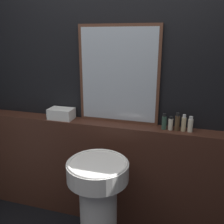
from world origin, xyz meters
TOP-DOWN VIEW (x-y plane):
  - wall_back at (0.00, 1.35)m, footprint 8.00×0.06m
  - vanity_counter at (0.00, 1.23)m, footprint 2.85×0.18m
  - pedestal_sink at (0.03, 0.78)m, footprint 0.46×0.46m
  - mirror at (0.04, 1.30)m, footprint 0.71×0.03m
  - towel_stack at (-0.49, 1.23)m, footprint 0.23×0.15m
  - shampoo_bottle at (0.45, 1.23)m, footprint 0.04×0.04m
  - conditioner_bottle at (0.51, 1.23)m, footprint 0.04×0.04m
  - lotion_bottle at (0.56, 1.23)m, footprint 0.04×0.04m
  - body_wash_bottle at (0.61, 1.23)m, footprint 0.04×0.04m
  - hand_soap_bottle at (0.66, 1.23)m, footprint 0.04×0.04m

SIDE VIEW (x-z plane):
  - vanity_counter at x=0.00m, z-range 0.00..0.98m
  - pedestal_sink at x=0.03m, z-range 0.08..0.93m
  - towel_stack at x=-0.49m, z-range 0.98..1.08m
  - conditioner_bottle at x=0.51m, z-range 0.98..1.09m
  - hand_soap_bottle at x=0.66m, z-range 0.98..1.11m
  - shampoo_bottle at x=0.45m, z-range 0.98..1.11m
  - body_wash_bottle at x=0.61m, z-range 0.98..1.12m
  - lotion_bottle at x=0.56m, z-range 0.98..1.13m
  - wall_back at x=0.00m, z-range 0.00..2.50m
  - mirror at x=0.04m, z-range 0.98..1.82m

